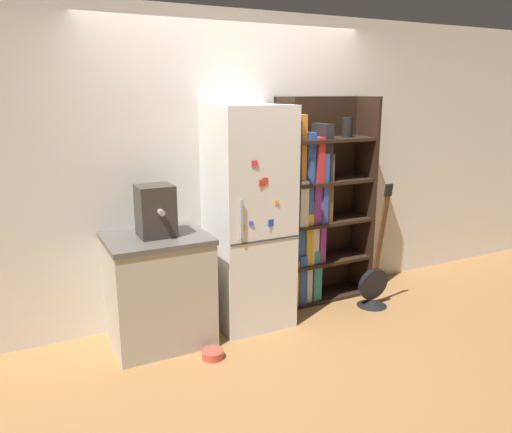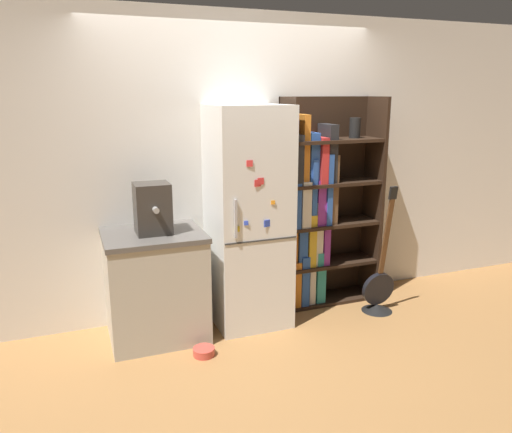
{
  "view_description": "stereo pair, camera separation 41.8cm",
  "coord_description": "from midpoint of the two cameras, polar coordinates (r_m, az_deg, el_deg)",
  "views": [
    {
      "loc": [
        -1.76,
        -3.48,
        1.94
      ],
      "look_at": [
        0.07,
        0.15,
        0.92
      ],
      "focal_mm": 35.0,
      "sensor_mm": 36.0,
      "label": 1
    },
    {
      "loc": [
        -1.38,
        -3.65,
        1.94
      ],
      "look_at": [
        0.07,
        0.15,
        0.92
      ],
      "focal_mm": 35.0,
      "sensor_mm": 36.0,
      "label": 2
    }
  ],
  "objects": [
    {
      "name": "guitar",
      "position": [
        4.73,
        10.79,
        -8.13
      ],
      "size": [
        0.31,
        0.28,
        1.18
      ],
      "color": "black",
      "rests_on": "ground_plane"
    },
    {
      "name": "kitchen_counter",
      "position": [
        4.06,
        -14.05,
        -8.08
      ],
      "size": [
        0.77,
        0.66,
        0.87
      ],
      "color": "#BCB7A8",
      "rests_on": "ground_plane"
    },
    {
      "name": "refrigerator",
      "position": [
        4.15,
        -3.76,
        -0.16
      ],
      "size": [
        0.61,
        0.63,
        1.84
      ],
      "color": "white",
      "rests_on": "ground_plane"
    },
    {
      "name": "espresso_machine",
      "position": [
        3.86,
        -14.48,
        0.6
      ],
      "size": [
        0.27,
        0.3,
        0.39
      ],
      "color": "#38332D",
      "rests_on": "kitchen_counter"
    },
    {
      "name": "wall_back",
      "position": [
        4.38,
        -5.54,
        5.6
      ],
      "size": [
        8.0,
        0.05,
        2.6
      ],
      "color": "white",
      "rests_on": "ground_plane"
    },
    {
      "name": "pet_bowl",
      "position": [
        3.9,
        -8.17,
        -15.32
      ],
      "size": [
        0.17,
        0.17,
        0.06
      ],
      "color": "#D84C3F",
      "rests_on": "ground_plane"
    },
    {
      "name": "bookshelf",
      "position": [
        4.62,
        3.89,
        0.78
      ],
      "size": [
        0.92,
        0.35,
        1.9
      ],
      "color": "black",
      "rests_on": "ground_plane"
    },
    {
      "name": "ground_plane",
      "position": [
        4.35,
        -2.78,
        -12.45
      ],
      "size": [
        16.0,
        16.0,
        0.0
      ],
      "primitive_type": "plane",
      "color": "#A87542"
    }
  ]
}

